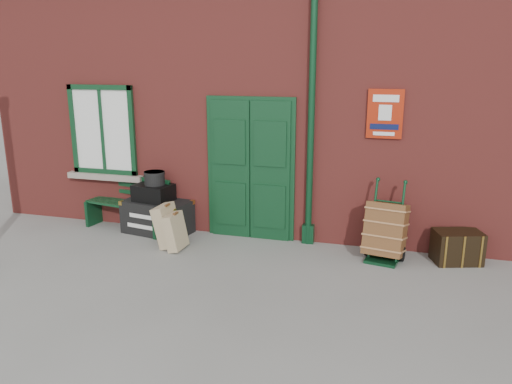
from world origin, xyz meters
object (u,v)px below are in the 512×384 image
(houdini_trunk, at_px, (158,217))
(porter_trolley, at_px, (386,230))
(dark_trunk, at_px, (457,247))
(bench, at_px, (129,202))

(houdini_trunk, distance_m, porter_trolley, 3.68)
(porter_trolley, height_order, dark_trunk, porter_trolley)
(houdini_trunk, height_order, porter_trolley, porter_trolley)
(bench, xyz_separation_m, porter_trolley, (4.23, -0.24, -0.02))
(houdini_trunk, relative_size, porter_trolley, 0.97)
(bench, bearing_deg, houdini_trunk, 2.51)
(houdini_trunk, xyz_separation_m, porter_trolley, (3.67, -0.16, 0.16))
(bench, height_order, porter_trolley, porter_trolley)
(houdini_trunk, xyz_separation_m, dark_trunk, (4.67, 0.00, -0.04))
(bench, distance_m, porter_trolley, 4.23)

